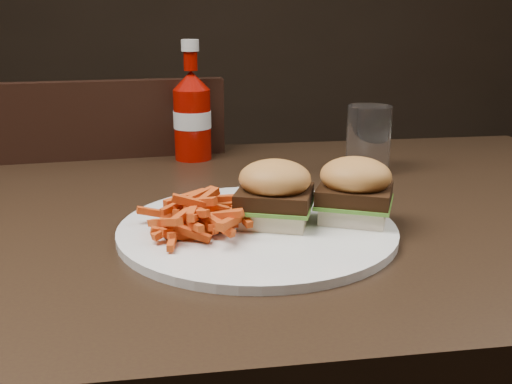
{
  "coord_description": "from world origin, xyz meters",
  "views": [
    {
      "loc": [
        -0.14,
        -0.79,
        1.01
      ],
      "look_at": [
        -0.04,
        -0.1,
        0.8
      ],
      "focal_mm": 42.0,
      "sensor_mm": 36.0,
      "label": 1
    }
  ],
  "objects": [
    {
      "name": "dining_table",
      "position": [
        0.0,
        0.0,
        0.73
      ],
      "size": [
        1.2,
        0.8,
        0.04
      ],
      "primitive_type": "cube",
      "color": "black",
      "rests_on": "ground"
    },
    {
      "name": "chair_far",
      "position": [
        -0.25,
        0.52,
        0.43
      ],
      "size": [
        0.47,
        0.47,
        0.04
      ],
      "primitive_type": "cube",
      "rotation": [
        0.0,
        0.0,
        3.23
      ],
      "color": "black",
      "rests_on": "ground"
    },
    {
      "name": "plate",
      "position": [
        -0.04,
        -0.11,
        0.76
      ],
      "size": [
        0.34,
        0.34,
        0.01
      ],
      "primitive_type": "cylinder",
      "color": "white",
      "rests_on": "dining_table"
    },
    {
      "name": "sandwich_half_a",
      "position": [
        -0.01,
        -0.11,
        0.77
      ],
      "size": [
        0.1,
        0.1,
        0.02
      ],
      "primitive_type": "cube",
      "rotation": [
        0.0,
        0.0,
        -0.34
      ],
      "color": "beige",
      "rests_on": "plate"
    },
    {
      "name": "sandwich_half_b",
      "position": [
        0.09,
        -0.11,
        0.77
      ],
      "size": [
        0.1,
        0.1,
        0.02
      ],
      "primitive_type": "cube",
      "rotation": [
        0.0,
        0.0,
        -0.43
      ],
      "color": "#F6D9C1",
      "rests_on": "plate"
    },
    {
      "name": "fries_pile",
      "position": [
        -0.11,
        -0.12,
        0.78
      ],
      "size": [
        0.15,
        0.15,
        0.05
      ],
      "primitive_type": null,
      "rotation": [
        0.0,
        0.0,
        -0.43
      ],
      "color": "#CB5F20",
      "rests_on": "plate"
    },
    {
      "name": "ketchup_bottle",
      "position": [
        -0.09,
        0.29,
        0.81
      ],
      "size": [
        0.08,
        0.08,
        0.13
      ],
      "primitive_type": "cylinder",
      "rotation": [
        0.0,
        0.0,
        0.16
      ],
      "color": "#8F0A03",
      "rests_on": "dining_table"
    },
    {
      "name": "tumbler",
      "position": [
        0.19,
        0.15,
        0.81
      ],
      "size": [
        0.08,
        0.08,
        0.11
      ],
      "primitive_type": "cylinder",
      "rotation": [
        0.0,
        0.0,
        -0.04
      ],
      "color": "white",
      "rests_on": "dining_table"
    }
  ]
}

